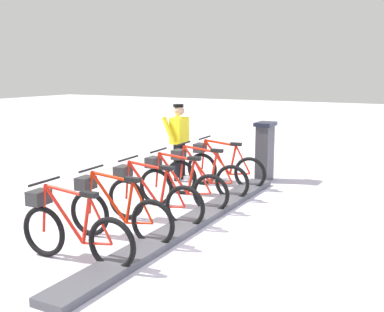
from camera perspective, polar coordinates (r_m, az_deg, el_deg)
name	(u,v)px	position (r m, az deg, el deg)	size (l,w,h in m)	color
ground_plane	(192,225)	(7.47, -0.03, -8.27)	(60.00, 60.00, 0.00)	silver
dock_rail_base	(192,222)	(7.46, -0.03, -7.90)	(0.44, 6.15, 0.10)	#47474C
payment_kiosk	(265,150)	(10.38, 8.69, 0.66)	(0.36, 0.52, 1.28)	#38383D
bike_docked_0	(222,166)	(9.77, 3.62, -1.25)	(1.72, 0.54, 1.02)	black
bike_docked_1	(202,175)	(8.99, 1.24, -2.25)	(1.72, 0.54, 1.02)	black
bike_docked_2	(179,185)	(8.22, -1.59, -3.43)	(1.72, 0.54, 1.02)	black
bike_docked_3	(150,196)	(7.49, -5.00, -4.84)	(1.72, 0.54, 1.02)	black
bike_docked_4	(115,211)	(6.79, -9.14, -6.52)	(1.72, 0.54, 1.02)	black
bike_docked_5	(71,229)	(6.14, -14.24, -8.52)	(1.72, 0.54, 1.02)	black
worker_near_rack	(179,139)	(10.24, -1.58, 2.01)	(0.47, 0.63, 1.66)	white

